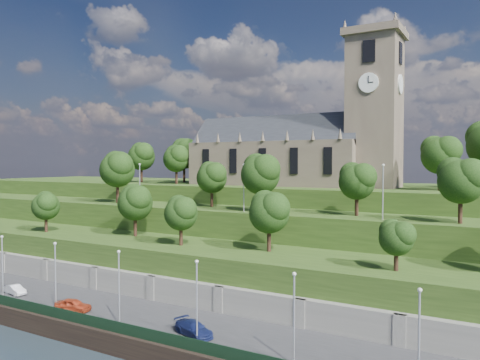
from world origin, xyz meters
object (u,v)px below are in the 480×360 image
Objects in this scene: car_right at (194,329)px; car_middle at (15,290)px; car_left at (73,305)px; church at (301,144)px.

car_middle is at bearing 109.49° from car_right.
car_left is 16.58m from car_right.
car_left is 1.14× the size of car_middle.
car_middle is 28.74m from car_right.
car_right is at bearing -82.06° from church.
church is 8.01× the size of car_right.
church is at bearing -20.54° from car_middle.
car_right reaches higher than car_middle.
church is 48.35m from car_left.
car_left reaches higher than car_middle.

